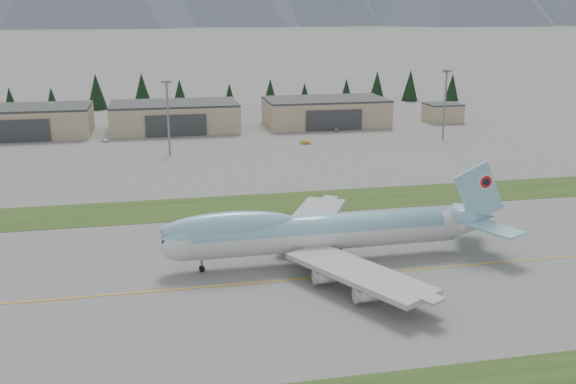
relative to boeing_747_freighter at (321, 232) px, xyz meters
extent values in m
plane|color=slate|center=(-6.20, -7.29, -5.74)|extent=(7000.00, 7000.00, 0.00)
cube|color=#2C4217|center=(-6.20, 37.71, -5.74)|extent=(400.00, 18.00, 0.08)
cube|color=gold|center=(-6.20, -7.29, -5.74)|extent=(400.00, 0.40, 0.02)
cylinder|color=silver|center=(0.66, 0.01, -0.56)|extent=(50.05, 6.47, 5.80)
cylinder|color=#84BFD8|center=(-0.24, 0.00, 0.51)|extent=(46.48, 5.98, 5.36)
ellipsoid|color=silver|center=(-24.33, -0.33, -0.56)|extent=(9.36, 5.93, 5.80)
ellipsoid|color=#84BFD8|center=(-24.33, -0.33, 0.51)|extent=(7.83, 5.02, 4.92)
ellipsoid|color=#84BFD8|center=(-16.30, -0.22, 2.20)|extent=(24.70, 5.26, 5.36)
cube|color=#0C1433|center=(-27.45, -0.37, 0.60)|extent=(1.94, 2.35, 1.16)
cone|color=silver|center=(30.11, 0.41, -0.56)|extent=(10.79, 5.83, 5.69)
cone|color=#84BFD8|center=(30.11, 0.41, 0.51)|extent=(9.89, 5.31, 5.18)
cube|color=#84BFD8|center=(31.00, 0.42, 5.51)|extent=(10.82, 0.68, 12.32)
cylinder|color=silver|center=(32.07, 0.79, 7.65)|extent=(3.22, 0.22, 3.21)
cylinder|color=red|center=(32.06, 0.88, 7.65)|extent=(2.32, 0.21, 2.32)
cylinder|color=#0C1433|center=(32.06, 0.97, 7.65)|extent=(1.34, 0.20, 1.34)
cube|color=#84BFD8|center=(31.82, 5.78, -0.03)|extent=(8.91, 11.15, 0.41)
cube|color=#84BFD8|center=(31.96, -4.93, -0.03)|extent=(9.09, 11.17, 0.41)
cube|color=#A3A5AB|center=(2.24, 14.76, -2.17)|extent=(19.79, 27.69, 0.89)
cube|color=#A3A5AB|center=(2.64, -14.69, -2.17)|extent=(20.32, 27.55, 0.89)
cylinder|color=silver|center=(-1.81, 11.13, -3.86)|extent=(4.67, 2.29, 2.23)
cylinder|color=silver|center=(2.45, 19.49, -3.86)|extent=(4.67, 2.29, 2.23)
cylinder|color=silver|center=(-1.51, -11.18, -3.86)|extent=(4.67, 2.29, 2.23)
cylinder|color=silver|center=(2.97, -19.42, -3.86)|extent=(4.67, 2.29, 2.23)
cylinder|color=gray|center=(-21.65, -0.29, -4.67)|extent=(0.40, 0.40, 2.14)
cylinder|color=gray|center=(-0.72, 2.67, -4.58)|extent=(0.51, 0.51, 2.32)
cylinder|color=gray|center=(-0.65, -2.69, -4.58)|extent=(0.51, 0.51, 2.32)
cylinder|color=gray|center=(3.74, 2.73, -4.58)|extent=(0.51, 0.51, 2.32)
cylinder|color=gray|center=(3.82, -2.63, -4.58)|extent=(0.51, 0.51, 2.32)
cylinder|color=black|center=(-21.65, -0.65, -5.25)|extent=(0.99, 0.33, 0.98)
cylinder|color=black|center=(-21.66, 0.06, -5.25)|extent=(0.99, 0.33, 0.98)
cylinder|color=black|center=(-0.72, 2.67, -5.20)|extent=(1.08, 0.46, 1.07)
cylinder|color=black|center=(-0.65, -2.69, -5.20)|extent=(1.08, 0.46, 1.07)
cylinder|color=black|center=(3.74, 2.73, -5.20)|extent=(1.08, 0.46, 1.07)
cylinder|color=black|center=(3.82, -2.63, -5.20)|extent=(1.08, 0.46, 1.07)
cube|color=tan|center=(-76.20, 142.71, -0.74)|extent=(48.00, 26.00, 10.00)
cube|color=#333537|center=(-76.20, 142.71, 4.66)|extent=(48.00, 26.00, 0.80)
cube|color=#333537|center=(-76.20, 129.41, -1.74)|extent=(22.08, 0.60, 8.00)
cube|color=tan|center=(-21.20, 142.71, -0.74)|extent=(48.00, 26.00, 10.00)
cube|color=#333537|center=(-21.20, 142.71, 4.66)|extent=(48.00, 26.00, 0.80)
cube|color=#333537|center=(-21.20, 129.41, -1.74)|extent=(22.08, 0.60, 8.00)
cube|color=tan|center=(38.80, 142.71, -0.74)|extent=(48.00, 26.00, 10.00)
cube|color=#333537|center=(38.80, 142.71, 4.66)|extent=(48.00, 26.00, 0.80)
cube|color=#333537|center=(38.80, 129.41, -1.74)|extent=(22.08, 0.60, 8.00)
cube|color=tan|center=(88.80, 140.71, -2.24)|extent=(14.00, 12.00, 7.00)
cube|color=#333537|center=(88.80, 140.71, 1.56)|extent=(14.00, 12.00, 0.60)
cylinder|color=gray|center=(-24.49, 99.51, 5.59)|extent=(0.70, 0.70, 22.65)
cube|color=gray|center=(-24.49, 99.51, 17.31)|extent=(3.20, 3.20, 0.80)
cylinder|color=gray|center=(72.16, 104.14, 6.20)|extent=(0.70, 0.70, 23.89)
cube|color=gray|center=(72.16, 104.14, 18.55)|extent=(3.20, 3.20, 0.80)
imported|color=white|center=(-46.54, 124.69, -5.74)|extent=(2.93, 3.81, 1.21)
imported|color=gold|center=(22.17, 106.45, -5.74)|extent=(3.95, 2.66, 1.23)
imported|color=#B6B5BA|center=(39.29, 128.48, -5.74)|extent=(1.60, 3.66, 1.05)
cone|color=black|center=(-92.93, 204.29, -0.02)|extent=(6.41, 6.41, 11.44)
cone|color=black|center=(-74.37, 200.97, -0.05)|extent=(6.37, 6.37, 11.38)
cone|color=black|center=(-54.96, 205.72, 2.64)|extent=(9.39, 9.39, 16.76)
cone|color=black|center=(-34.13, 207.72, 2.50)|extent=(9.23, 9.23, 16.48)
cone|color=black|center=(-16.60, 205.58, 1.01)|extent=(7.56, 7.56, 13.50)
cone|color=black|center=(7.02, 203.22, -0.18)|extent=(6.23, 6.23, 11.12)
cone|color=black|center=(26.77, 201.78, 0.85)|extent=(7.38, 7.38, 13.17)
cone|color=black|center=(44.19, 202.93, -0.38)|extent=(6.00, 6.00, 10.72)
cone|color=black|center=(67.15, 208.05, 0.16)|extent=(6.61, 6.61, 11.80)
cone|color=black|center=(83.66, 208.60, 1.89)|extent=(8.54, 8.54, 15.25)
cone|color=black|center=(100.25, 204.95, 2.18)|extent=(8.87, 8.87, 15.84)
cone|color=black|center=(121.79, 201.48, 1.16)|extent=(7.73, 7.73, 13.81)
camera|label=1|loc=(-28.02, -106.57, 38.52)|focal=40.00mm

